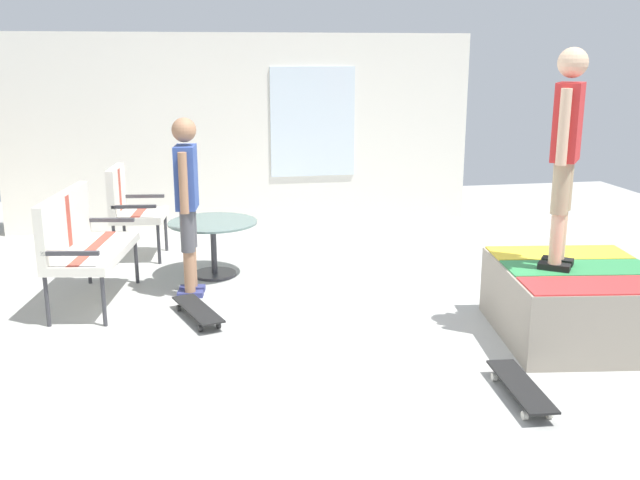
# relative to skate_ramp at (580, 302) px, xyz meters

# --- Properties ---
(ground_plane) EXTENTS (12.00, 12.00, 0.10)m
(ground_plane) POSITION_rel_skate_ramp_xyz_m (0.61, 1.82, -0.34)
(ground_plane) COLOR #A8A8A3
(house_facade) EXTENTS (0.23, 6.00, 2.46)m
(house_facade) POSITION_rel_skate_ramp_xyz_m (4.41, 2.30, 0.94)
(house_facade) COLOR white
(house_facade) RESTS_ON ground_plane
(skate_ramp) EXTENTS (1.58, 2.12, 0.58)m
(skate_ramp) POSITION_rel_skate_ramp_xyz_m (0.00, 0.00, 0.00)
(skate_ramp) COLOR gray
(skate_ramp) RESTS_ON ground_plane
(patio_bench) EXTENTS (1.32, 0.75, 1.02)m
(patio_bench) POSITION_rel_skate_ramp_xyz_m (1.56, 4.02, 0.32)
(patio_bench) COLOR #38383D
(patio_bench) RESTS_ON ground_plane
(patio_chair_near_house) EXTENTS (0.68, 0.62, 1.02)m
(patio_chair_near_house) POSITION_rel_skate_ramp_xyz_m (3.04, 3.69, 0.32)
(patio_chair_near_house) COLOR #38383D
(patio_chair_near_house) RESTS_ON ground_plane
(patio_table) EXTENTS (0.90, 0.90, 0.57)m
(patio_table) POSITION_rel_skate_ramp_xyz_m (2.20, 2.81, 0.11)
(patio_table) COLOR #38383D
(patio_table) RESTS_ON ground_plane
(person_watching) EXTENTS (0.48, 0.27, 1.66)m
(person_watching) POSITION_rel_skate_ramp_xyz_m (1.65, 3.05, 0.67)
(person_watching) COLOR navy
(person_watching) RESTS_ON ground_plane
(person_skater) EXTENTS (0.40, 0.36, 1.68)m
(person_skater) POSITION_rel_skate_ramp_xyz_m (0.04, 0.21, 1.27)
(person_skater) COLOR black
(person_skater) RESTS_ON skate_ramp
(skateboard_by_bench) EXTENTS (0.82, 0.44, 0.10)m
(skateboard_by_bench) POSITION_rel_skate_ramp_xyz_m (0.94, 3.01, -0.21)
(skateboard_by_bench) COLOR black
(skateboard_by_bench) RESTS_ON ground_plane
(skateboard_spare) EXTENTS (0.81, 0.26, 0.10)m
(skateboard_spare) POSITION_rel_skate_ramp_xyz_m (-0.93, 0.93, -0.21)
(skateboard_spare) COLOR black
(skateboard_spare) RESTS_ON ground_plane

